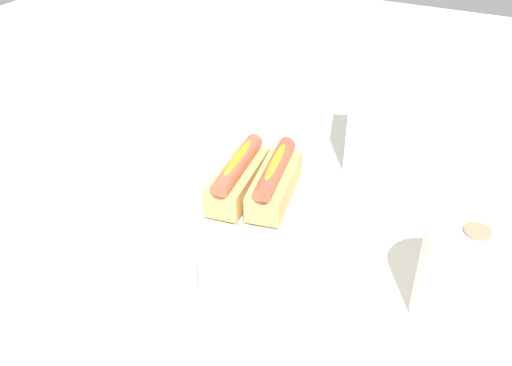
% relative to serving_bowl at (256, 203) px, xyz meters
% --- Properties ---
extents(ground_plane, '(2.40, 2.40, 0.00)m').
position_rel_serving_bowl_xyz_m(ground_plane, '(-0.01, -0.00, -0.02)').
color(ground_plane, silver).
extents(serving_bowl, '(0.27, 0.27, 0.04)m').
position_rel_serving_bowl_xyz_m(serving_bowl, '(0.00, 0.00, 0.00)').
color(serving_bowl, silver).
rests_on(serving_bowl, ground_plane).
extents(hotdog_front, '(0.16, 0.07, 0.06)m').
position_rel_serving_bowl_xyz_m(hotdog_front, '(0.01, -0.03, 0.04)').
color(hotdog_front, tan).
rests_on(hotdog_front, serving_bowl).
extents(hotdog_back, '(0.16, 0.08, 0.06)m').
position_rel_serving_bowl_xyz_m(hotdog_back, '(-0.01, 0.03, 0.04)').
color(hotdog_back, tan).
rests_on(hotdog_back, serving_bowl).
extents(water_glass, '(0.07, 0.07, 0.09)m').
position_rel_serving_bowl_xyz_m(water_glass, '(0.23, -0.00, 0.02)').
color(water_glass, white).
rests_on(water_glass, ground_plane).
extents(paper_towel_roll, '(0.11, 0.11, 0.13)m').
position_rel_serving_bowl_xyz_m(paper_towel_roll, '(0.08, 0.31, 0.05)').
color(paper_towel_roll, white).
rests_on(paper_towel_roll, ground_plane).
extents(napkin_box, '(0.12, 0.07, 0.15)m').
position_rel_serving_bowl_xyz_m(napkin_box, '(-0.23, 0.08, 0.06)').
color(napkin_box, white).
rests_on(napkin_box, ground_plane).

